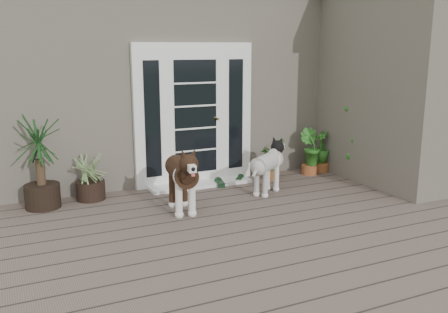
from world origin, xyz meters
name	(u,v)px	position (x,y,z in m)	size (l,w,h in m)	color
deck	(279,230)	(0.00, 0.40, 0.06)	(6.20, 4.60, 0.12)	#6B5B4C
house_main	(164,82)	(0.00, 4.65, 1.55)	(7.40, 4.00, 3.10)	#665E54
house_wing	(403,89)	(2.90, 1.50, 1.55)	(1.60, 2.40, 3.10)	#665E54
door_unit	(195,115)	(-0.20, 2.60, 1.19)	(1.90, 0.14, 2.15)	white
door_step	(200,184)	(-0.20, 2.40, 0.14)	(1.60, 0.40, 0.05)	white
brindle_dog	(182,182)	(-0.88, 1.37, 0.51)	(0.40, 0.94, 0.78)	#3A2215
white_dog	(267,171)	(0.52, 1.61, 0.46)	(0.34, 0.80, 0.67)	white
spider_plant	(90,175)	(-1.85, 2.40, 0.47)	(0.67, 0.67, 0.71)	#92AA68
yucca	(40,162)	(-2.49, 2.30, 0.75)	(0.87, 0.87, 1.26)	black
herb_a	(272,162)	(1.00, 2.27, 0.39)	(0.43, 0.43, 0.55)	#1F5518
herb_b	(310,158)	(1.72, 2.27, 0.40)	(0.37, 0.37, 0.56)	#25641C
herb_c	(320,155)	(1.99, 2.36, 0.40)	(0.36, 0.36, 0.56)	#245A19
sapling	(357,132)	(2.27, 1.79, 0.86)	(0.44, 0.44, 1.49)	#1C6421
clog_left	(220,183)	(0.07, 2.26, 0.17)	(0.15, 0.31, 0.09)	black
clog_right	(240,179)	(0.46, 2.37, 0.16)	(0.13, 0.27, 0.08)	black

